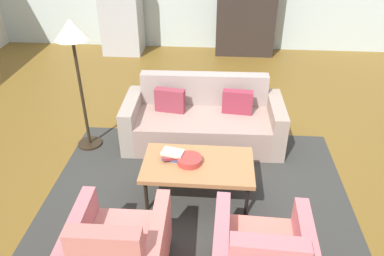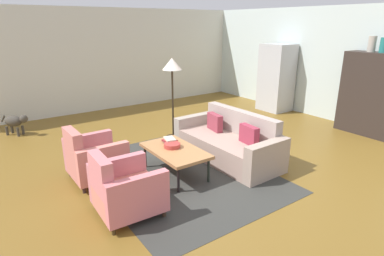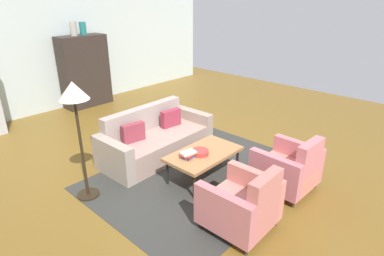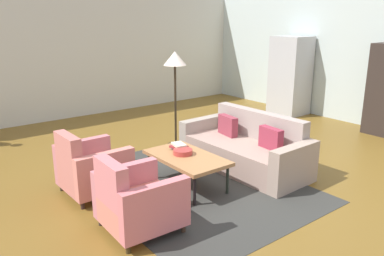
% 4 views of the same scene
% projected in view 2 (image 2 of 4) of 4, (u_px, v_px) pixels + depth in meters
% --- Properties ---
extents(ground_plane, '(11.89, 11.89, 0.00)m').
position_uv_depth(ground_plane, '(215.00, 167.00, 5.57)').
color(ground_plane, brown).
extents(wall_back, '(9.91, 0.12, 2.80)m').
position_uv_depth(wall_back, '(359.00, 68.00, 7.47)').
color(wall_back, silver).
rests_on(wall_back, ground).
extents(wall_left, '(0.12, 8.57, 2.80)m').
position_uv_depth(wall_left, '(106.00, 60.00, 8.99)').
color(wall_left, beige).
rests_on(wall_left, ground).
extents(area_rug, '(3.40, 2.60, 0.01)m').
position_uv_depth(area_rug, '(178.00, 173.00, 5.34)').
color(area_rug, '#343430').
rests_on(area_rug, ground).
extents(couch, '(2.12, 0.95, 0.86)m').
position_uv_depth(couch, '(230.00, 143.00, 5.87)').
color(couch, gray).
rests_on(couch, ground).
extents(coffee_table, '(1.20, 0.70, 0.45)m').
position_uv_depth(coffee_table, '(175.00, 151.00, 5.19)').
color(coffee_table, black).
rests_on(coffee_table, ground).
extents(armchair_left, '(0.81, 0.81, 0.88)m').
position_uv_depth(armchair_left, '(92.00, 160.00, 5.04)').
color(armchair_left, black).
rests_on(armchair_left, ground).
extents(armchair_right, '(0.83, 0.83, 0.88)m').
position_uv_depth(armchair_right, '(123.00, 191.00, 4.11)').
color(armchair_right, '#3C2719').
rests_on(armchair_right, ground).
extents(fruit_bowl, '(0.27, 0.27, 0.07)m').
position_uv_depth(fruit_bowl, '(172.00, 145.00, 5.23)').
color(fruit_bowl, '#B03834').
rests_on(fruit_bowl, coffee_table).
extents(book_stack, '(0.26, 0.22, 0.09)m').
position_uv_depth(book_stack, '(170.00, 141.00, 5.42)').
color(book_stack, '#3B5295').
rests_on(book_stack, coffee_table).
extents(cabinet, '(1.20, 0.51, 1.80)m').
position_uv_depth(cabinet, '(370.00, 94.00, 7.03)').
color(cabinet, '#2F2621').
rests_on(cabinet, ground).
extents(vase_tall, '(0.16, 0.16, 0.33)m').
position_uv_depth(vase_tall, '(372.00, 44.00, 6.81)').
color(vase_tall, '#ADA597').
rests_on(vase_tall, cabinet).
extents(vase_round, '(0.16, 0.16, 0.31)m').
position_uv_depth(vase_round, '(384.00, 45.00, 6.62)').
color(vase_round, '#21726E').
rests_on(vase_round, cabinet).
extents(refrigerator, '(0.80, 0.73, 1.85)m').
position_uv_depth(refrigerator, '(276.00, 78.00, 8.98)').
color(refrigerator, '#B7BABF').
rests_on(refrigerator, ground).
extents(floor_lamp, '(0.40, 0.40, 1.72)m').
position_uv_depth(floor_lamp, '(172.00, 72.00, 6.56)').
color(floor_lamp, black).
rests_on(floor_lamp, ground).
extents(dog, '(0.58, 0.50, 0.48)m').
position_uv_depth(dog, '(15.00, 121.00, 7.08)').
color(dog, '#3F3A32').
rests_on(dog, ground).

